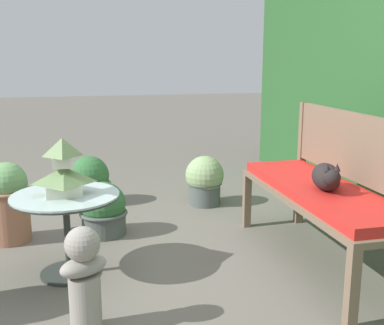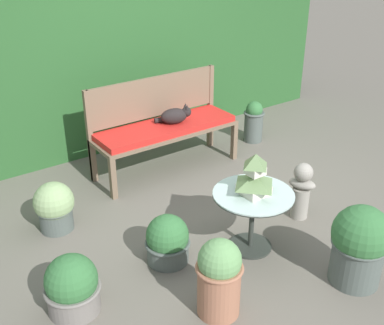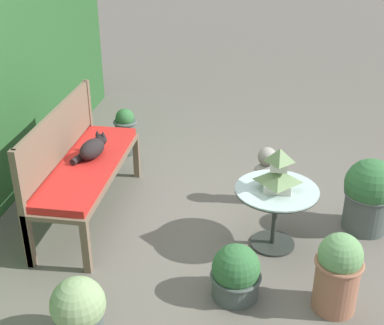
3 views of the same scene
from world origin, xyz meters
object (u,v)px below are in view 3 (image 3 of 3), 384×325
at_px(potted_plant_table_near, 369,194).
at_px(potted_plant_path_edge, 79,310).
at_px(patio_table, 276,201).
at_px(garden_bust, 266,173).
at_px(pagoda_birdhouse, 278,172).
at_px(garden_bench, 88,169).
at_px(cat, 93,148).
at_px(potted_plant_bench_left, 126,131).
at_px(potted_plant_hedge_corner, 236,274).
at_px(potted_plant_table_far, 338,272).

bearing_deg(potted_plant_table_near, potted_plant_path_edge, 128.76).
xyz_separation_m(patio_table, garden_bust, (0.72, 0.10, -0.13)).
bearing_deg(potted_plant_table_near, garden_bust, 69.87).
bearing_deg(potted_plant_table_near, pagoda_birdhouse, 115.27).
height_order(garden_bench, patio_table, garden_bench).
relative_size(garden_bench, pagoda_birdhouse, 4.56).
distance_m(cat, pagoda_birdhouse, 1.71).
height_order(cat, patio_table, cat).
height_order(garden_bench, potted_plant_table_near, potted_plant_table_near).
relative_size(cat, potted_plant_table_near, 0.56).
bearing_deg(garden_bench, potted_plant_bench_left, 1.09).
relative_size(patio_table, pagoda_birdhouse, 1.89).
relative_size(patio_table, garden_bust, 1.20).
bearing_deg(pagoda_birdhouse, potted_plant_path_edge, 135.41).
height_order(garden_bust, potted_plant_hedge_corner, garden_bust).
distance_m(cat, potted_plant_hedge_corner, 1.79).
bearing_deg(cat, garden_bench, -177.31).
relative_size(patio_table, potted_plant_bench_left, 1.28).
relative_size(potted_plant_bench_left, potted_plant_hedge_corner, 1.24).
xyz_separation_m(garden_bench, potted_plant_hedge_corner, (-0.91, -1.43, -0.29)).
height_order(garden_bench, potted_plant_path_edge, garden_bench).
relative_size(potted_plant_path_edge, potted_plant_hedge_corner, 1.10).
bearing_deg(patio_table, potted_plant_bench_left, 47.57).
bearing_deg(potted_plant_hedge_corner, potted_plant_path_edge, 120.60).
distance_m(cat, potted_plant_table_far, 2.39).
relative_size(patio_table, potted_plant_table_far, 1.10).
distance_m(pagoda_birdhouse, potted_plant_table_near, 0.97).
xyz_separation_m(potted_plant_table_near, potted_plant_bench_left, (1.19, 2.54, -0.07)).
xyz_separation_m(patio_table, potted_plant_path_edge, (-1.29, 1.28, -0.20)).
bearing_deg(potted_plant_hedge_corner, potted_plant_table_far, -91.88).
relative_size(garden_bench, potted_plant_path_edge, 3.50).
bearing_deg(potted_plant_path_edge, cat, 13.88).
relative_size(garden_bench, garden_bust, 2.90).
bearing_deg(cat, potted_plant_table_far, -100.52).
height_order(garden_bust, potted_plant_table_near, potted_plant_table_near).
distance_m(pagoda_birdhouse, potted_plant_table_far, 0.94).
distance_m(garden_bust, potted_plant_path_edge, 2.34).
distance_m(garden_bench, potted_plant_path_edge, 1.59).
bearing_deg(garden_bench, cat, -12.90).
height_order(potted_plant_path_edge, potted_plant_table_far, potted_plant_table_far).
bearing_deg(potted_plant_table_far, garden_bench, 66.51).
relative_size(cat, potted_plant_hedge_corner, 0.88).
distance_m(patio_table, garden_bust, 0.74).
xyz_separation_m(cat, patio_table, (-0.32, -1.67, -0.22)).
height_order(pagoda_birdhouse, potted_plant_bench_left, pagoda_birdhouse).
bearing_deg(garden_bust, garden_bench, 170.45).
bearing_deg(garden_bust, cat, 167.11).
height_order(pagoda_birdhouse, potted_plant_table_near, pagoda_birdhouse).
xyz_separation_m(garden_bench, potted_plant_table_far, (-0.94, -2.15, -0.16)).
height_order(patio_table, potted_plant_bench_left, patio_table).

